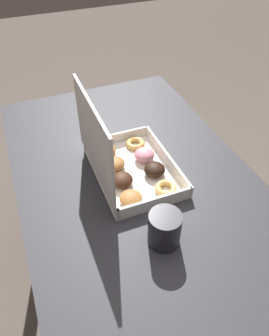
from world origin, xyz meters
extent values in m
plane|color=#564C44|center=(0.00, 0.00, 0.00)|extent=(8.00, 8.00, 0.00)
cube|color=#2D2D33|center=(0.00, 0.00, 0.70)|extent=(1.13, 0.70, 0.03)
cylinder|color=#2D2D33|center=(0.52, -0.30, 0.34)|extent=(0.06, 0.06, 0.68)
cylinder|color=#2D2D33|center=(0.52, 0.30, 0.34)|extent=(0.06, 0.06, 0.68)
cube|color=silver|center=(0.01, 0.00, 0.72)|extent=(0.32, 0.23, 0.01)
cube|color=white|center=(0.01, -0.11, 0.74)|extent=(0.32, 0.01, 0.04)
cube|color=white|center=(0.01, 0.11, 0.74)|extent=(0.32, 0.01, 0.04)
cube|color=white|center=(-0.15, 0.00, 0.74)|extent=(0.01, 0.23, 0.04)
cube|color=white|center=(0.17, 0.00, 0.74)|extent=(0.01, 0.23, 0.04)
cube|color=white|center=(0.01, 0.11, 0.87)|extent=(0.32, 0.01, 0.23)
torus|color=tan|center=(-0.10, -0.06, 0.73)|extent=(0.06, 0.06, 0.02)
ellipsoid|color=black|center=(-0.02, -0.05, 0.74)|extent=(0.06, 0.06, 0.04)
ellipsoid|color=pink|center=(0.05, -0.05, 0.74)|extent=(0.06, 0.06, 0.04)
torus|color=tan|center=(0.13, -0.05, 0.73)|extent=(0.06, 0.06, 0.02)
ellipsoid|color=#9E6633|center=(-0.10, 0.05, 0.74)|extent=(0.06, 0.06, 0.03)
ellipsoid|color=#381E11|center=(-0.03, 0.05, 0.74)|extent=(0.06, 0.06, 0.04)
ellipsoid|color=#9E6633|center=(0.05, 0.05, 0.74)|extent=(0.06, 0.06, 0.03)
torus|color=#9E6633|center=(0.13, 0.05, 0.73)|extent=(0.06, 0.06, 0.02)
cylinder|color=#232328|center=(-0.25, 0.02, 0.76)|extent=(0.08, 0.08, 0.10)
cylinder|color=black|center=(-0.25, 0.02, 0.80)|extent=(0.07, 0.07, 0.01)
camera|label=1|loc=(-0.67, 0.27, 1.41)|focal=35.00mm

